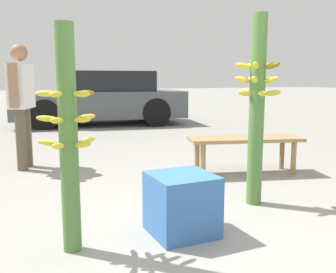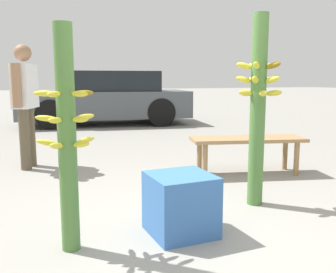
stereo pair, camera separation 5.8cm
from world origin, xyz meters
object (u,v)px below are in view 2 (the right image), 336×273
at_px(parked_car, 107,98).
at_px(produce_crate, 181,204).
at_px(market_bench, 247,143).
at_px(banana_stalk_left, 67,138).
at_px(banana_stalk_center, 258,107).
at_px(vendor_person, 25,97).

relative_size(parked_car, produce_crate, 9.84).
bearing_deg(market_bench, produce_crate, -122.90).
height_order(banana_stalk_left, market_bench, banana_stalk_left).
xyz_separation_m(banana_stalk_center, market_bench, (0.57, 0.94, -0.50)).
distance_m(vendor_person, market_bench, 2.78).
height_order(banana_stalk_center, market_bench, banana_stalk_center).
distance_m(banana_stalk_center, market_bench, 1.21).
xyz_separation_m(banana_stalk_left, vendor_person, (-0.12, 2.57, 0.15)).
bearing_deg(parked_car, market_bench, -166.73).
bearing_deg(vendor_person, produce_crate, 39.38).
height_order(market_bench, parked_car, parked_car).
relative_size(banana_stalk_left, vendor_person, 0.95).
bearing_deg(produce_crate, parked_car, 80.01).
xyz_separation_m(banana_stalk_center, parked_car, (0.32, 6.58, -0.23)).
xyz_separation_m(banana_stalk_center, produce_crate, (-0.89, -0.33, -0.65)).
distance_m(banana_stalk_left, banana_stalk_center, 1.69).
distance_m(banana_stalk_left, market_bench, 2.57).
bearing_deg(market_bench, banana_stalk_center, -105.12).
bearing_deg(banana_stalk_center, banana_stalk_left, -170.77).
distance_m(banana_stalk_left, parked_car, 7.14).
xyz_separation_m(market_bench, parked_car, (-0.25, 5.64, 0.27)).
height_order(market_bench, produce_crate, produce_crate).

